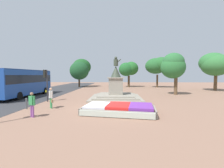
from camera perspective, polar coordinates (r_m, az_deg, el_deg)
ground_plane at (r=12.32m, az=-3.29°, el=-9.18°), size 87.12×87.12×0.00m
flower_planter at (r=10.77m, az=2.75°, el=-9.50°), size 5.41×3.44×0.61m
statue_monument at (r=17.18m, az=1.45°, el=-2.66°), size 5.72×5.72×4.78m
traffic_light_mid_block at (r=16.46m, az=-23.88°, el=1.54°), size 0.41×0.28×3.21m
city_bus at (r=21.48m, az=-30.76°, el=0.90°), size 2.73×9.29×3.33m
pedestrian_with_handbag at (r=13.09m, az=-22.22°, el=-4.49°), size 0.53×0.61×1.67m
pedestrian_near_planter at (r=10.83m, az=-28.19°, el=-6.39°), size 0.51×0.38×1.60m
kerb_bollard_mid_b at (r=13.72m, az=-29.80°, el=-6.37°), size 0.14×0.14×0.88m
park_tree_far_left at (r=33.71m, az=17.07°, el=6.76°), size 5.37×4.40×6.48m
park_tree_behind_statue at (r=34.45m, az=-11.89°, el=5.78°), size 4.36×5.29×6.36m
park_tree_far_right at (r=33.94m, az=6.12°, el=5.68°), size 4.37×3.96×5.67m
park_tree_street_side at (r=22.05m, az=22.28°, el=6.54°), size 3.28×2.90×5.67m
park_tree_mid_canopy at (r=30.63m, az=34.40°, el=6.28°), size 4.62×4.86×6.45m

